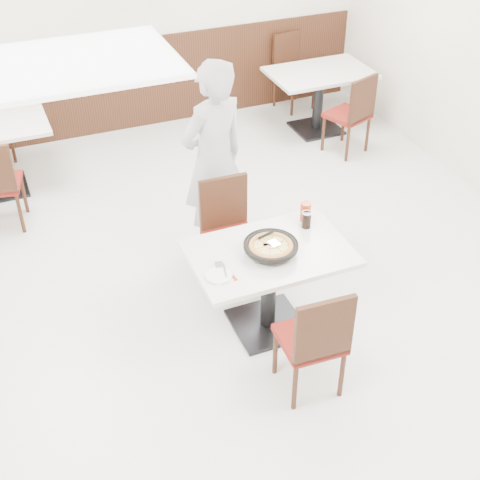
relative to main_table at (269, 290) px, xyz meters
name	(u,v)px	position (x,y,z in m)	size (l,w,h in m)	color
floor	(238,295)	(-0.08, 0.44, -0.38)	(7.00, 7.00, 0.00)	#B0B0AB
wall_back	(121,14)	(-0.08, 3.94, 1.02)	(6.00, 0.04, 2.80)	beige
wainscot_back	(128,85)	(-0.08, 3.92, 0.18)	(5.90, 0.03, 1.10)	black
fluo_panel_a	(20,71)	(-1.58, -1.06, 2.40)	(1.20, 0.60, 0.02)	white
main_table	(269,290)	(0.00, 0.00, 0.00)	(1.20, 0.80, 0.75)	silver
chair_near	(310,336)	(0.01, -0.68, 0.10)	(0.42, 0.42, 0.95)	black
chair_far	(231,237)	(-0.06, 0.63, 0.10)	(0.42, 0.42, 0.95)	black
trivet	(271,249)	(0.01, 0.00, 0.39)	(0.12, 0.12, 0.04)	black
pizza_pan	(271,249)	(-0.01, -0.03, 0.42)	(0.35, 0.35, 0.01)	black
pizza	(271,248)	(-0.01, -0.04, 0.44)	(0.31, 0.31, 0.02)	tan
pizza_server	(274,243)	(0.02, -0.04, 0.47)	(0.07, 0.08, 0.00)	silver
napkin	(222,278)	(-0.45, -0.16, 0.38)	(0.14, 0.14, 0.00)	white
side_plate	(219,275)	(-0.46, -0.13, 0.38)	(0.20, 0.20, 0.01)	silver
fork	(225,270)	(-0.40, -0.11, 0.39)	(0.02, 0.17, 0.00)	silver
cola_glass	(307,220)	(0.39, 0.18, 0.44)	(0.07, 0.07, 0.13)	black
red_cup	(305,212)	(0.43, 0.27, 0.45)	(0.08, 0.08, 0.16)	#AA2606
diner_person	(213,161)	(0.00, 1.18, 0.54)	(0.66, 0.44, 1.82)	#BBBCC0
bg_table_right	(318,101)	(2.02, 2.99, 0.00)	(1.20, 0.80, 0.75)	silver
bg_chair_right_near	(347,113)	(2.06, 2.38, 0.10)	(0.42, 0.42, 0.95)	black
bg_chair_right_far	(295,73)	(2.04, 3.68, 0.10)	(0.42, 0.42, 0.95)	black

